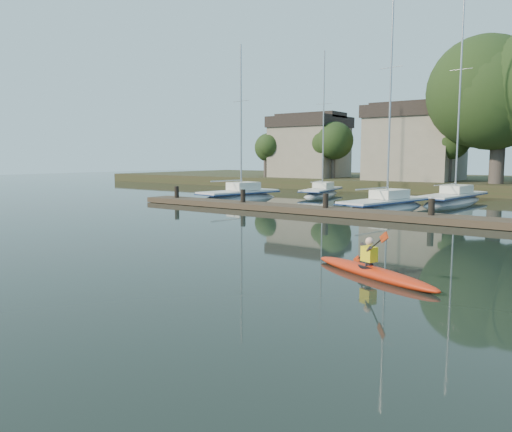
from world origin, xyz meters
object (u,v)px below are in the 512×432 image
Objects in this scene: sailboat_5 at (321,197)px; sailboat_6 at (453,205)px; kayak at (372,270)px; sailboat_2 at (385,212)px; dock at (375,214)px; sailboat_0 at (239,202)px.

sailboat_5 is 11.22m from sailboat_6.
sailboat_5 is at bearing 145.73° from kayak.
sailboat_5 is (-8.97, 8.09, 0.02)m from sailboat_2.
kayak is 18.49m from sailboat_2.
sailboat_6 reaches higher than kayak.
sailboat_6 is (0.87, 12.23, -0.39)m from dock.
sailboat_0 is at bearing 159.50° from dock.
sailboat_5 reaches higher than kayak.
sailboat_2 is at bearing 8.64° from sailboat_0.
kayak is at bearing -67.44° from dock.
kayak is at bearing -34.17° from sailboat_0.
kayak is at bearing -73.90° from sailboat_6.
dock is 2.59× the size of sailboat_0.
sailboat_0 reaches higher than dock.
sailboat_0 is 11.84m from sailboat_2.
dock is at bearing -87.88° from sailboat_6.
kayak is at bearing -58.21° from sailboat_2.
sailboat_2 is at bearing -100.49° from sailboat_6.
sailboat_0 is at bearing -120.20° from sailboat_5.
kayak is 0.28× the size of sailboat_6.
sailboat_0 is 8.46m from sailboat_5.
dock is (-5.19, 12.49, 0.02)m from kayak.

